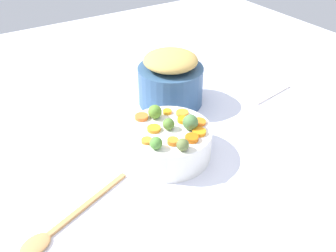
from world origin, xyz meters
name	(u,v)px	position (x,y,z in m)	size (l,w,h in m)	color
tabletop	(163,159)	(0.00, 0.00, 0.01)	(2.40, 2.40, 0.02)	white
serving_bowl_carrots	(168,142)	(-0.02, 0.00, 0.06)	(0.24, 0.24, 0.09)	white
metal_pot	(170,85)	(-0.17, -0.23, 0.08)	(0.21, 0.21, 0.13)	#31537C
stuffing_mound	(171,60)	(-0.17, -0.23, 0.17)	(0.18, 0.18, 0.05)	tan
carrot_slice_0	(142,117)	(0.02, -0.08, 0.11)	(0.04, 0.04, 0.01)	orange
carrot_slice_1	(192,138)	(-0.04, 0.07, 0.11)	(0.03, 0.03, 0.01)	orange
carrot_slice_2	(199,122)	(-0.10, 0.02, 0.11)	(0.04, 0.04, 0.01)	orange
carrot_slice_3	(183,120)	(-0.07, -0.01, 0.11)	(0.03, 0.03, 0.01)	orange
carrot_slice_4	(182,113)	(-0.09, -0.04, 0.11)	(0.04, 0.04, 0.01)	orange
carrot_slice_5	(173,141)	(0.01, 0.06, 0.11)	(0.03, 0.03, 0.01)	orange
carrot_slice_6	(154,129)	(0.02, -0.02, 0.11)	(0.04, 0.04, 0.01)	orange
carrot_slice_7	(147,141)	(0.06, 0.02, 0.11)	(0.03, 0.03, 0.01)	orange
carrot_slice_8	(199,132)	(-0.07, 0.06, 0.11)	(0.04, 0.04, 0.01)	orange
carrot_slice_9	(167,112)	(-0.06, -0.07, 0.11)	(0.02, 0.02, 0.01)	orange
brussels_sprout_0	(156,143)	(0.05, 0.05, 0.12)	(0.03, 0.03, 0.03)	#4D8735
brussels_sprout_1	(183,145)	(0.00, 0.09, 0.12)	(0.03, 0.03, 0.03)	#5E6F39
brussels_sprout_2	(155,112)	(-0.02, -0.07, 0.12)	(0.04, 0.04, 0.04)	#58892C
brussels_sprout_3	(168,124)	(-0.02, 0.00, 0.12)	(0.03, 0.03, 0.03)	#537C30
brussels_sprout_4	(190,122)	(-0.07, 0.03, 0.13)	(0.04, 0.04, 0.04)	#4B7640
wooden_spoon	(57,228)	(0.33, 0.09, 0.03)	(0.30, 0.14, 0.01)	tan
dish_towel	(257,87)	(-0.49, -0.15, 0.02)	(0.19, 0.16, 0.01)	silver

